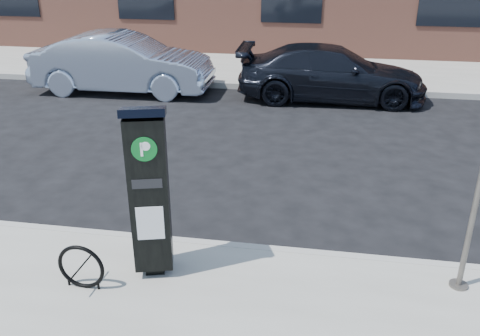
% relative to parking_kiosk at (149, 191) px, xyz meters
% --- Properties ---
extents(ground, '(120.00, 120.00, 0.00)m').
position_rel_parking_kiosk_xyz_m(ground, '(0.57, 0.71, -1.19)').
color(ground, black).
rests_on(ground, ground).
extents(sidewalk_far, '(60.00, 12.00, 0.15)m').
position_rel_parking_kiosk_xyz_m(sidewalk_far, '(0.57, 14.71, -1.11)').
color(sidewalk_far, gray).
rests_on(sidewalk_far, ground).
extents(curb_near, '(60.00, 0.12, 0.16)m').
position_rel_parking_kiosk_xyz_m(curb_near, '(0.57, 0.69, -1.11)').
color(curb_near, '#9E9B93').
rests_on(curb_near, ground).
extents(curb_far, '(60.00, 0.12, 0.16)m').
position_rel_parking_kiosk_xyz_m(curb_far, '(0.57, 8.73, -1.11)').
color(curb_far, '#9E9B93').
rests_on(curb_far, ground).
extents(parking_kiosk, '(0.56, 0.52, 2.02)m').
position_rel_parking_kiosk_xyz_m(parking_kiosk, '(0.00, 0.00, 0.00)').
color(parking_kiosk, black).
rests_on(parking_kiosk, sidewalk_near).
extents(sign_pole, '(0.22, 0.20, 2.54)m').
position_rel_parking_kiosk_xyz_m(sign_pole, '(3.44, 0.27, 0.23)').
color(sign_pole, '#4B4642').
rests_on(sign_pole, sidewalk_near).
extents(bike_rack, '(0.55, 0.06, 0.54)m').
position_rel_parking_kiosk_xyz_m(bike_rack, '(-0.69, -0.44, -0.77)').
color(bike_rack, black).
rests_on(bike_rack, sidewalk_near).
extents(car_silver, '(4.72, 1.73, 1.54)m').
position_rel_parking_kiosk_xyz_m(car_silver, '(-3.48, 7.92, -0.41)').
color(car_silver, '#99AAC3').
rests_on(car_silver, ground).
extents(car_dark, '(4.73, 2.04, 1.36)m').
position_rel_parking_kiosk_xyz_m(car_dark, '(1.96, 8.11, -0.51)').
color(car_dark, black).
rests_on(car_dark, ground).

